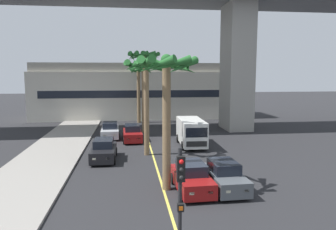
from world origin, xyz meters
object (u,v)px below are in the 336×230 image
(car_queue_third, at_px, (104,150))
(car_queue_fifth, at_px, (110,131))
(car_queue_front, at_px, (191,178))
(palm_tree_near_median, at_px, (139,81))
(palm_tree_farthest_median, at_px, (146,76))
(car_queue_second, at_px, (224,176))
(delivery_van, at_px, (191,132))
(traffic_light_median_near, at_px, (180,197))
(car_queue_fourth, at_px, (132,134))
(palm_tree_far_median, at_px, (143,66))
(palm_tree_mid_median, at_px, (166,82))

(car_queue_third, xyz_separation_m, car_queue_fifth, (0.02, 8.50, 0.00))
(car_queue_front, xyz_separation_m, palm_tree_near_median, (-2.01, 25.49, 4.72))
(palm_tree_near_median, height_order, palm_tree_farthest_median, palm_tree_farthest_median)
(palm_tree_near_median, bearing_deg, car_queue_second, -81.40)
(delivery_van, xyz_separation_m, traffic_light_median_near, (-4.01, -18.68, 1.43))
(car_queue_fifth, height_order, palm_tree_near_median, palm_tree_near_median)
(delivery_van, bearing_deg, palm_tree_near_median, 106.00)
(car_queue_fourth, xyz_separation_m, delivery_van, (5.17, -2.75, 0.57))
(car_queue_fourth, relative_size, delivery_van, 0.78)
(car_queue_front, distance_m, traffic_light_median_near, 8.13)
(delivery_van, bearing_deg, palm_tree_farthest_median, -145.74)
(car_queue_third, bearing_deg, car_queue_front, -53.54)
(car_queue_fifth, bearing_deg, car_queue_front, -71.46)
(palm_tree_far_median, bearing_deg, palm_tree_mid_median, -88.86)
(delivery_van, height_order, palm_tree_near_median, palm_tree_near_median)
(traffic_light_median_near, xyz_separation_m, palm_tree_near_median, (-0.14, 33.15, 2.73))
(car_queue_front, xyz_separation_m, car_queue_fourth, (-3.03, 13.77, 0.00))
(palm_tree_near_median, bearing_deg, palm_tree_farthest_median, -89.96)
(palm_tree_mid_median, bearing_deg, car_queue_third, 119.87)
(palm_tree_mid_median, bearing_deg, delivery_van, 71.79)
(car_queue_second, height_order, palm_tree_near_median, palm_tree_near_median)
(car_queue_front, distance_m, car_queue_third, 8.84)
(car_queue_fourth, bearing_deg, palm_tree_mid_median, -82.94)
(car_queue_fourth, xyz_separation_m, car_queue_fifth, (-2.20, 1.84, 0.00))
(palm_tree_near_median, bearing_deg, car_queue_front, -85.50)
(car_queue_second, relative_size, palm_tree_farthest_median, 0.55)
(car_queue_third, bearing_deg, palm_tree_far_median, 71.86)
(traffic_light_median_near, bearing_deg, car_queue_second, 64.16)
(delivery_van, height_order, palm_tree_farthest_median, palm_tree_farthest_median)
(delivery_van, distance_m, palm_tree_far_median, 9.86)
(car_queue_fourth, bearing_deg, car_queue_second, -70.47)
(car_queue_front, distance_m, palm_tree_mid_median, 5.41)
(palm_tree_farthest_median, bearing_deg, car_queue_second, -64.84)
(palm_tree_farthest_median, bearing_deg, delivery_van, 34.26)
(car_queue_fifth, xyz_separation_m, palm_tree_farthest_median, (3.24, -7.41, 5.50))
(car_queue_second, relative_size, car_queue_fourth, 1.00)
(palm_tree_farthest_median, bearing_deg, car_queue_fourth, 100.53)
(car_queue_third, relative_size, palm_tree_far_median, 0.47)
(palm_tree_near_median, bearing_deg, traffic_light_median_near, -89.77)
(car_queue_fifth, xyz_separation_m, traffic_light_median_near, (3.36, -23.27, 1.99))
(car_queue_fourth, distance_m, delivery_van, 5.89)
(palm_tree_farthest_median, bearing_deg, car_queue_front, -76.32)
(palm_tree_near_median, height_order, palm_tree_mid_median, palm_tree_mid_median)
(car_queue_front, distance_m, palm_tree_near_median, 26.00)
(car_queue_fourth, height_order, palm_tree_near_median, palm_tree_near_median)
(traffic_light_median_near, relative_size, palm_tree_far_median, 0.48)
(car_queue_fourth, height_order, palm_tree_far_median, palm_tree_far_median)
(car_queue_second, relative_size, palm_tree_mid_median, 0.56)
(delivery_van, bearing_deg, car_queue_second, -91.54)
(car_queue_fourth, bearing_deg, delivery_van, -28.02)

